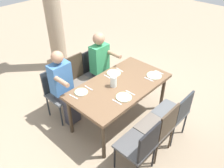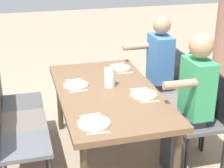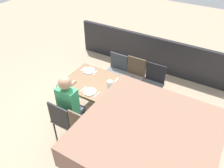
{
  "view_description": "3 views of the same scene",
  "coord_description": "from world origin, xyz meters",
  "px_view_note": "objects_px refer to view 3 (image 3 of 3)",
  "views": [
    {
      "loc": [
        -2.24,
        -1.92,
        2.85
      ],
      "look_at": [
        -0.08,
        0.09,
        0.76
      ],
      "focal_mm": 36.57,
      "sensor_mm": 36.0,
      "label": 1
    },
    {
      "loc": [
        2.93,
        -0.74,
        2.07
      ],
      "look_at": [
        0.11,
        0.01,
        0.86
      ],
      "focal_mm": 57.11,
      "sensor_mm": 36.0,
      "label": 2
    },
    {
      "loc": [
        -1.76,
        2.77,
        3.32
      ],
      "look_at": [
        -0.07,
        -0.07,
        0.79
      ],
      "focal_mm": 35.94,
      "sensor_mm": 36.0,
      "label": 3
    }
  ],
  "objects_px": {
    "chair_mid_north": "(86,128)",
    "chair_east_south": "(116,70)",
    "plate_0": "(126,106)",
    "plate_3": "(89,70)",
    "chair_mid_south": "(133,75)",
    "plate_2": "(90,92)",
    "dining_table": "(107,89)",
    "chair_west_north": "(109,140)",
    "chair_west_south": "(153,82)",
    "diner_man_white": "(115,125)",
    "plate_1": "(123,82)",
    "water_pitcher": "(110,86)",
    "diner_woman_green": "(71,104)",
    "chair_east_north": "(65,119)"
  },
  "relations": [
    {
      "from": "dining_table",
      "to": "plate_3",
      "type": "height_order",
      "value": "plate_3"
    },
    {
      "from": "chair_east_north",
      "to": "plate_1",
      "type": "relative_size",
      "value": 3.77
    },
    {
      "from": "plate_3",
      "to": "chair_mid_north",
      "type": "bearing_deg",
      "value": 122.35
    },
    {
      "from": "chair_east_north",
      "to": "diner_woman_green",
      "type": "distance_m",
      "value": 0.26
    },
    {
      "from": "chair_east_south",
      "to": "plate_0",
      "type": "relative_size",
      "value": 4.22
    },
    {
      "from": "chair_east_south",
      "to": "plate_3",
      "type": "bearing_deg",
      "value": 64.57
    },
    {
      "from": "chair_mid_north",
      "to": "chair_east_north",
      "type": "height_order",
      "value": "chair_mid_north"
    },
    {
      "from": "plate_2",
      "to": "plate_3",
      "type": "xyz_separation_m",
      "value": [
        0.41,
        -0.55,
        -0.0
      ]
    },
    {
      "from": "dining_table",
      "to": "chair_west_south",
      "type": "relative_size",
      "value": 1.88
    },
    {
      "from": "plate_0",
      "to": "plate_3",
      "type": "height_order",
      "value": "same"
    },
    {
      "from": "diner_woman_green",
      "to": "diner_man_white",
      "type": "height_order",
      "value": "diner_woman_green"
    },
    {
      "from": "plate_0",
      "to": "chair_mid_south",
      "type": "bearing_deg",
      "value": -70.46
    },
    {
      "from": "chair_west_north",
      "to": "diner_man_white",
      "type": "height_order",
      "value": "diner_man_white"
    },
    {
      "from": "chair_west_north",
      "to": "water_pitcher",
      "type": "xyz_separation_m",
      "value": [
        0.49,
        -0.83,
        0.32
      ]
    },
    {
      "from": "chair_mid_south",
      "to": "plate_1",
      "type": "relative_size",
      "value": 3.73
    },
    {
      "from": "plate_0",
      "to": "plate_2",
      "type": "xyz_separation_m",
      "value": [
        0.73,
        0.0,
        -0.0
      ]
    },
    {
      "from": "plate_2",
      "to": "water_pitcher",
      "type": "bearing_deg",
      "value": -138.04
    },
    {
      "from": "chair_east_south",
      "to": "water_pitcher",
      "type": "height_order",
      "value": "water_pitcher"
    },
    {
      "from": "chair_mid_south",
      "to": "chair_east_south",
      "type": "bearing_deg",
      "value": 0.53
    },
    {
      "from": "chair_mid_south",
      "to": "diner_man_white",
      "type": "relative_size",
      "value": 0.69
    },
    {
      "from": "chair_west_south",
      "to": "diner_woman_green",
      "type": "relative_size",
      "value": 0.67
    },
    {
      "from": "dining_table",
      "to": "plate_0",
      "type": "relative_size",
      "value": 8.11
    },
    {
      "from": "dining_table",
      "to": "plate_0",
      "type": "xyz_separation_m",
      "value": [
        -0.55,
        0.29,
        0.08
      ]
    },
    {
      "from": "chair_mid_north",
      "to": "chair_east_north",
      "type": "xyz_separation_m",
      "value": [
        0.43,
        -0.01,
        -0.01
      ]
    },
    {
      "from": "chair_west_south",
      "to": "diner_man_white",
      "type": "height_order",
      "value": "diner_man_white"
    },
    {
      "from": "water_pitcher",
      "to": "chair_west_south",
      "type": "bearing_deg",
      "value": -117.99
    },
    {
      "from": "chair_west_north",
      "to": "plate_2",
      "type": "xyz_separation_m",
      "value": [
        0.76,
        -0.58,
        0.25
      ]
    },
    {
      "from": "chair_east_south",
      "to": "plate_3",
      "type": "relative_size",
      "value": 3.41
    },
    {
      "from": "chair_mid_south",
      "to": "chair_east_south",
      "type": "distance_m",
      "value": 0.43
    },
    {
      "from": "chair_west_south",
      "to": "chair_mid_south",
      "type": "bearing_deg",
      "value": -0.02
    },
    {
      "from": "plate_0",
      "to": "plate_1",
      "type": "bearing_deg",
      "value": -57.98
    },
    {
      "from": "chair_west_north",
      "to": "water_pitcher",
      "type": "distance_m",
      "value": 1.02
    },
    {
      "from": "chair_west_north",
      "to": "chair_west_south",
      "type": "relative_size",
      "value": 1.0
    },
    {
      "from": "chair_mid_north",
      "to": "chair_east_south",
      "type": "height_order",
      "value": "chair_mid_north"
    },
    {
      "from": "chair_east_north",
      "to": "plate_3",
      "type": "bearing_deg",
      "value": -75.64
    },
    {
      "from": "chair_west_north",
      "to": "plate_1",
      "type": "relative_size",
      "value": 3.66
    },
    {
      "from": "chair_east_north",
      "to": "diner_man_white",
      "type": "distance_m",
      "value": 0.91
    },
    {
      "from": "dining_table",
      "to": "chair_mid_north",
      "type": "bearing_deg",
      "value": 98.99
    },
    {
      "from": "chair_mid_north",
      "to": "plate_3",
      "type": "distance_m",
      "value": 1.37
    },
    {
      "from": "chair_east_north",
      "to": "plate_3",
      "type": "height_order",
      "value": "chair_east_north"
    },
    {
      "from": "chair_mid_south",
      "to": "plate_2",
      "type": "bearing_deg",
      "value": 74.79
    },
    {
      "from": "plate_2",
      "to": "plate_1",
      "type": "bearing_deg",
      "value": -124.68
    },
    {
      "from": "plate_0",
      "to": "chair_east_south",
      "type": "bearing_deg",
      "value": -53.92
    },
    {
      "from": "chair_east_south",
      "to": "plate_2",
      "type": "relative_size",
      "value": 3.55
    },
    {
      "from": "chair_west_north",
      "to": "plate_3",
      "type": "xyz_separation_m",
      "value": [
        1.17,
        -1.13,
        0.25
      ]
    },
    {
      "from": "chair_west_south",
      "to": "diner_woman_green",
      "type": "distance_m",
      "value": 1.8
    },
    {
      "from": "dining_table",
      "to": "chair_west_south",
      "type": "bearing_deg",
      "value": -123.78
    },
    {
      "from": "plate_0",
      "to": "water_pitcher",
      "type": "distance_m",
      "value": 0.52
    },
    {
      "from": "chair_west_north",
      "to": "chair_east_south",
      "type": "relative_size",
      "value": 1.02
    },
    {
      "from": "diner_man_white",
      "to": "plate_0",
      "type": "relative_size",
      "value": 6.31
    }
  ]
}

